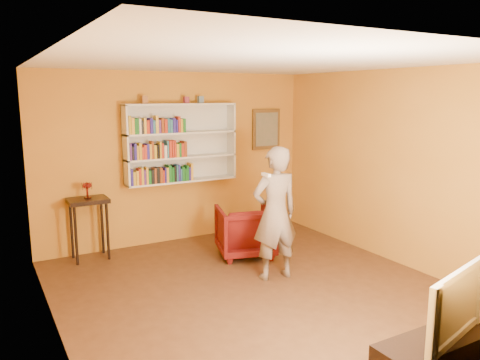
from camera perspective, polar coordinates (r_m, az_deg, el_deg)
name	(u,v)px	position (r m, az deg, el deg)	size (l,w,h in m)	color
room_shell	(261,211)	(5.43, 2.57, -3.81)	(5.30, 5.80, 2.88)	#452916
bookshelf	(180,143)	(7.45, -7.34, 4.49)	(1.80, 0.29, 1.23)	silver
books_row_lower	(161,175)	(7.29, -9.56, 0.62)	(1.00, 0.19, 0.27)	#292096
books_row_middle	(158,151)	(7.22, -9.92, 3.56)	(0.90, 0.19, 0.27)	#53297B
books_row_upper	(156,126)	(7.18, -10.24, 6.53)	(0.89, 0.19, 0.27)	gold
ornament_left	(144,100)	(7.16, -11.58, 9.55)	(0.08, 0.08, 0.11)	#995B2B
ornament_centre	(186,100)	(7.40, -6.58, 9.67)	(0.07, 0.07, 0.10)	#8B2E45
ornament_right	(201,100)	(7.50, -4.83, 9.74)	(0.08, 0.08, 0.11)	slate
framed_painting	(266,129)	(8.25, 3.21, 6.20)	(0.55, 0.05, 0.70)	#563A18
console_table	(88,209)	(7.02, -18.01, -3.38)	(0.55, 0.42, 0.89)	black
ruby_lustre	(87,187)	(6.95, -18.16, -0.81)	(0.14, 0.14, 0.23)	maroon
armchair	(245,231)	(6.92, 0.64, -6.24)	(0.79, 0.81, 0.74)	#470508
person	(275,213)	(5.97, 4.31, -4.08)	(0.63, 0.41, 1.72)	#726154
game_remote	(266,175)	(5.49, 3.20, 0.64)	(0.04, 0.15, 0.04)	white
television	(445,301)	(4.14, 23.76, -13.38)	(1.02, 0.13, 0.59)	black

